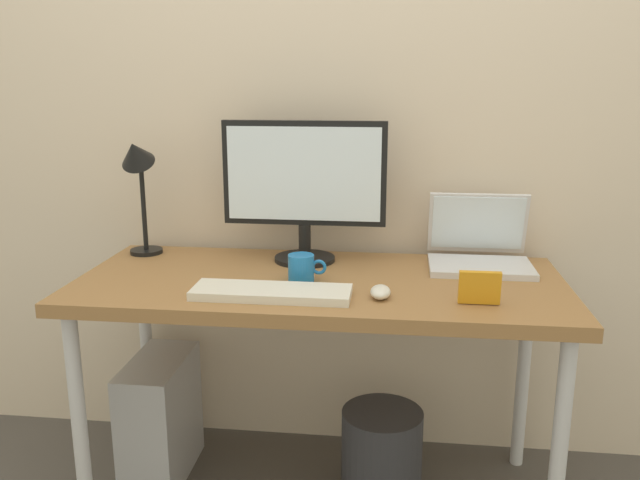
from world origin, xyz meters
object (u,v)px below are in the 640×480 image
(wastebasket, at_px, (382,454))
(mouse, at_px, (380,292))
(laptop, at_px, (479,248))
(coffee_mug, at_px, (302,268))
(desk, at_px, (320,299))
(computer_tower, at_px, (161,418))
(photo_frame, at_px, (480,288))
(monitor, at_px, (304,183))
(desk_lamp, at_px, (137,171))
(keyboard, at_px, (272,292))

(wastebasket, bearing_deg, mouse, -93.87)
(laptop, xyz_separation_m, coffee_mug, (-0.54, -0.24, -0.02))
(desk, height_order, computer_tower, desk)
(photo_frame, bearing_deg, computer_tower, 166.81)
(laptop, relative_size, coffee_mug, 2.83)
(desk, xyz_separation_m, mouse, (0.19, -0.16, 0.08))
(mouse, distance_m, wastebasket, 0.63)
(coffee_mug, height_order, computer_tower, coffee_mug)
(desk, bearing_deg, wastebasket, 4.82)
(monitor, height_order, desk_lamp, monitor)
(desk_lamp, relative_size, computer_tower, 0.99)
(desk, bearing_deg, keyboard, -121.93)
(desk_lamp, bearing_deg, desk, -16.76)
(desk, relative_size, photo_frame, 13.30)
(photo_frame, bearing_deg, keyboard, 179.94)
(keyboard, height_order, wastebasket, keyboard)
(laptop, distance_m, mouse, 0.48)
(desk, distance_m, monitor, 0.39)
(laptop, bearing_deg, desk_lamp, -179.06)
(desk_lamp, bearing_deg, coffee_mug, -20.64)
(desk, height_order, mouse, mouse)
(keyboard, height_order, mouse, mouse)
(monitor, relative_size, coffee_mug, 4.68)
(laptop, bearing_deg, coffee_mug, -156.40)
(laptop, bearing_deg, photo_frame, -96.19)
(computer_tower, bearing_deg, desk, -5.37)
(coffee_mug, relative_size, photo_frame, 1.03)
(coffee_mug, bearing_deg, wastebasket, 10.27)
(keyboard, height_order, coffee_mug, coffee_mug)
(monitor, distance_m, desk_lamp, 0.56)
(monitor, height_order, computer_tower, monitor)
(laptop, distance_m, wastebasket, 0.74)
(desk_lamp, relative_size, photo_frame, 3.77)
(desk_lamp, relative_size, keyboard, 0.94)
(photo_frame, bearing_deg, coffee_mug, 162.87)
(mouse, height_order, photo_frame, photo_frame)
(keyboard, bearing_deg, desk_lamp, 144.31)
(desk_lamp, relative_size, wastebasket, 1.38)
(desk_lamp, xyz_separation_m, computer_tower, (0.08, -0.14, -0.82))
(desk, bearing_deg, monitor, 111.28)
(photo_frame, bearing_deg, mouse, 174.52)
(desk, xyz_separation_m, computer_tower, (-0.55, 0.05, -0.46))
(keyboard, xyz_separation_m, wastebasket, (0.31, 0.20, -0.60))
(keyboard, bearing_deg, photo_frame, -0.06)
(wastebasket, bearing_deg, desk, -175.18)
(laptop, height_order, computer_tower, laptop)
(mouse, xyz_separation_m, photo_frame, (0.26, -0.03, 0.03))
(laptop, relative_size, photo_frame, 2.91)
(computer_tower, xyz_separation_m, wastebasket, (0.75, -0.04, -0.06))
(desk, xyz_separation_m, laptop, (0.49, 0.21, 0.12))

